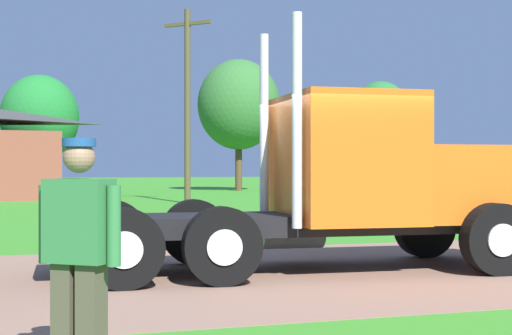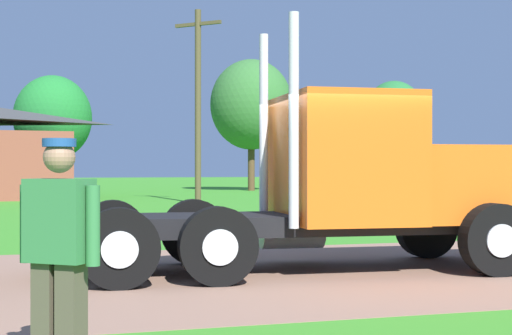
# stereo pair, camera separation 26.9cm
# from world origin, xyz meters

# --- Properties ---
(ground_plane) EXTENTS (200.00, 200.00, 0.00)m
(ground_plane) POSITION_xyz_m (0.00, 0.00, 0.00)
(ground_plane) COLOR #3A8C25
(dirt_track) EXTENTS (120.00, 6.82, 0.01)m
(dirt_track) POSITION_xyz_m (0.00, 0.00, 0.00)
(dirt_track) COLOR #926C58
(dirt_track) RESTS_ON ground_plane
(truck_foreground_white) EXTENTS (7.59, 2.94, 3.61)m
(truck_foreground_white) POSITION_xyz_m (0.41, 0.04, 1.24)
(truck_foreground_white) COLOR black
(truck_foreground_white) RESTS_ON ground_plane
(visitor_standing_near) EXTENTS (0.55, 0.49, 1.73)m
(visitor_standing_near) POSITION_xyz_m (-4.14, -4.81, 0.95)
(visitor_standing_near) COLOR #33723F
(visitor_standing_near) RESTS_ON ground_plane
(utility_pole_far) EXTENTS (1.69, 1.62, 8.13)m
(utility_pole_far) POSITION_xyz_m (2.43, 21.03, 4.32)
(utility_pole_far) COLOR #4E4328
(utility_pole_far) RESTS_ON ground_plane
(tree_mid) EXTENTS (4.15, 4.15, 6.45)m
(tree_mid) POSITION_xyz_m (-3.17, 32.11, 4.15)
(tree_mid) COLOR #513823
(tree_mid) RESTS_ON ground_plane
(tree_right) EXTENTS (5.28, 5.28, 8.43)m
(tree_right) POSITION_xyz_m (9.29, 36.70, 5.52)
(tree_right) COLOR #513823
(tree_right) RESTS_ON ground_plane
(tree_far_right) EXTENTS (4.23, 4.23, 7.63)m
(tree_far_right) POSITION_xyz_m (20.43, 38.80, 5.28)
(tree_far_right) COLOR #513823
(tree_far_right) RESTS_ON ground_plane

